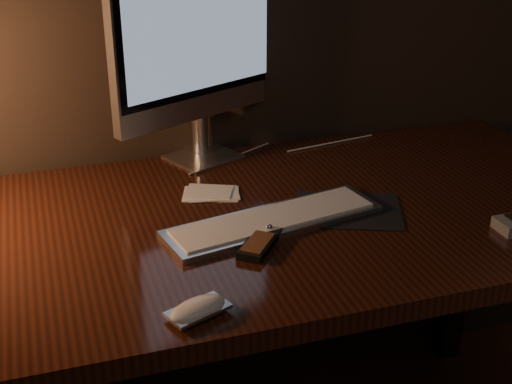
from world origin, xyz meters
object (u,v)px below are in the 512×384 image
object	(u,v)px
monitor	(200,39)
keyboard	(274,220)
desk	(238,256)
mouse	(198,311)
media_remote	(261,242)

from	to	relation	value
monitor	keyboard	size ratio (longest dim) A/B	1.11
desk	mouse	world-z (taller)	mouse
desk	keyboard	size ratio (longest dim) A/B	3.60
keyboard	desk	bearing A→B (deg)	98.37
desk	monitor	distance (m)	0.49
desk	media_remote	size ratio (longest dim) A/B	12.23
monitor	mouse	bearing A→B (deg)	-129.76
keyboard	mouse	world-z (taller)	mouse
mouse	keyboard	bearing A→B (deg)	28.65
media_remote	mouse	bearing A→B (deg)	177.12
media_remote	keyboard	bearing A→B (deg)	5.05
desk	media_remote	xyz separation A→B (m)	(-0.01, -0.19, 0.14)
monitor	desk	bearing A→B (deg)	-113.29
desk	media_remote	bearing A→B (deg)	-93.41
keyboard	mouse	size ratio (longest dim) A/B	4.49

